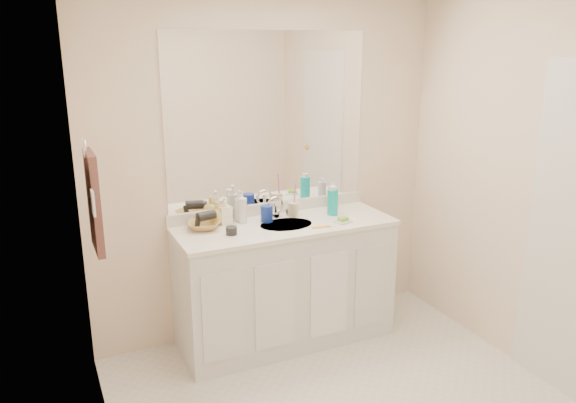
# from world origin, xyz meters

# --- Properties ---
(wall_back) EXTENTS (2.60, 0.02, 2.40)m
(wall_back) POSITION_xyz_m (0.00, 1.30, 1.20)
(wall_back) COLOR #F9E0C2
(wall_back) RESTS_ON floor
(wall_left) EXTENTS (0.02, 2.60, 2.40)m
(wall_left) POSITION_xyz_m (-1.30, 0.00, 1.20)
(wall_left) COLOR #F9E0C2
(wall_left) RESTS_ON floor
(wall_right) EXTENTS (0.02, 2.60, 2.40)m
(wall_right) POSITION_xyz_m (1.30, 0.00, 1.20)
(wall_right) COLOR #F9E0C2
(wall_right) RESTS_ON floor
(vanity_cabinet) EXTENTS (1.50, 0.55, 0.85)m
(vanity_cabinet) POSITION_xyz_m (0.00, 1.02, 0.42)
(vanity_cabinet) COLOR silver
(vanity_cabinet) RESTS_ON floor
(countertop) EXTENTS (1.52, 0.57, 0.03)m
(countertop) POSITION_xyz_m (0.00, 1.02, 0.86)
(countertop) COLOR white
(countertop) RESTS_ON vanity_cabinet
(backsplash) EXTENTS (1.52, 0.03, 0.08)m
(backsplash) POSITION_xyz_m (0.00, 1.29, 0.92)
(backsplash) COLOR silver
(backsplash) RESTS_ON countertop
(sink_basin) EXTENTS (0.37, 0.37, 0.02)m
(sink_basin) POSITION_xyz_m (0.00, 1.00, 0.87)
(sink_basin) COLOR beige
(sink_basin) RESTS_ON countertop
(faucet) EXTENTS (0.02, 0.02, 0.11)m
(faucet) POSITION_xyz_m (0.00, 1.18, 0.94)
(faucet) COLOR silver
(faucet) RESTS_ON countertop
(mirror) EXTENTS (1.48, 0.01, 1.20)m
(mirror) POSITION_xyz_m (0.00, 1.29, 1.56)
(mirror) COLOR white
(mirror) RESTS_ON wall_back
(blue_mug) EXTENTS (0.09, 0.09, 0.11)m
(blue_mug) POSITION_xyz_m (-0.10, 1.12, 0.94)
(blue_mug) COLOR navy
(blue_mug) RESTS_ON countertop
(tan_cup) EXTENTS (0.09, 0.09, 0.10)m
(tan_cup) POSITION_xyz_m (0.12, 1.15, 0.93)
(tan_cup) COLOR beige
(tan_cup) RESTS_ON countertop
(toothbrush) EXTENTS (0.01, 0.04, 0.20)m
(toothbrush) POSITION_xyz_m (0.13, 1.15, 1.03)
(toothbrush) COLOR #FD42A3
(toothbrush) RESTS_ON tan_cup
(mouthwash_bottle) EXTENTS (0.09, 0.09, 0.18)m
(mouthwash_bottle) POSITION_xyz_m (0.40, 1.07, 0.97)
(mouthwash_bottle) COLOR #0DA5A7
(mouthwash_bottle) RESTS_ON countertop
(clear_pump_bottle) EXTENTS (0.08, 0.08, 0.17)m
(clear_pump_bottle) POSITION_xyz_m (0.47, 1.21, 0.96)
(clear_pump_bottle) COLOR silver
(clear_pump_bottle) RESTS_ON countertop
(soap_dish) EXTENTS (0.13, 0.12, 0.01)m
(soap_dish) POSITION_xyz_m (0.37, 0.88, 0.89)
(soap_dish) COLOR silver
(soap_dish) RESTS_ON countertop
(green_soap) EXTENTS (0.08, 0.06, 0.02)m
(green_soap) POSITION_xyz_m (0.37, 0.88, 0.90)
(green_soap) COLOR #78B92D
(green_soap) RESTS_ON soap_dish
(orange_comb) EXTENTS (0.13, 0.04, 0.01)m
(orange_comb) POSITION_xyz_m (0.19, 0.85, 0.88)
(orange_comb) COLOR #FFA51A
(orange_comb) RESTS_ON countertop
(dark_jar) EXTENTS (0.07, 0.07, 0.05)m
(dark_jar) POSITION_xyz_m (-0.41, 0.96, 0.91)
(dark_jar) COLOR black
(dark_jar) RESTS_ON countertop
(extra_white_bottle) EXTENTS (0.07, 0.07, 0.18)m
(extra_white_bottle) POSITION_xyz_m (-0.26, 1.16, 0.97)
(extra_white_bottle) COLOR silver
(extra_white_bottle) RESTS_ON countertop
(soap_bottle_white) EXTENTS (0.10, 0.10, 0.22)m
(soap_bottle_white) POSITION_xyz_m (-0.26, 1.22, 0.99)
(soap_bottle_white) COLOR silver
(soap_bottle_white) RESTS_ON countertop
(soap_bottle_cream) EXTENTS (0.10, 0.10, 0.19)m
(soap_bottle_cream) POSITION_xyz_m (-0.37, 1.20, 0.97)
(soap_bottle_cream) COLOR #FAEBCC
(soap_bottle_cream) RESTS_ON countertop
(soap_bottle_yellow) EXTENTS (0.15, 0.15, 0.15)m
(soap_bottle_yellow) POSITION_xyz_m (-0.42, 1.21, 0.96)
(soap_bottle_yellow) COLOR #E8C95A
(soap_bottle_yellow) RESTS_ON countertop
(wicker_basket) EXTENTS (0.27, 0.27, 0.05)m
(wicker_basket) POSITION_xyz_m (-0.54, 1.15, 0.91)
(wicker_basket) COLOR #B08647
(wicker_basket) RESTS_ON countertop
(hair_dryer) EXTENTS (0.14, 0.09, 0.06)m
(hair_dryer) POSITION_xyz_m (-0.52, 1.15, 0.97)
(hair_dryer) COLOR black
(hair_dryer) RESTS_ON wicker_basket
(towel_ring) EXTENTS (0.01, 0.11, 0.11)m
(towel_ring) POSITION_xyz_m (-1.27, 0.77, 1.55)
(towel_ring) COLOR silver
(towel_ring) RESTS_ON wall_left
(hand_towel) EXTENTS (0.04, 0.32, 0.55)m
(hand_towel) POSITION_xyz_m (-1.25, 0.77, 1.25)
(hand_towel) COLOR #432723
(hand_towel) RESTS_ON towel_ring
(switch_plate) EXTENTS (0.01, 0.08, 0.13)m
(switch_plate) POSITION_xyz_m (-1.27, 0.57, 1.30)
(switch_plate) COLOR white
(switch_plate) RESTS_ON wall_left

